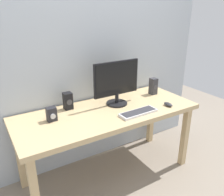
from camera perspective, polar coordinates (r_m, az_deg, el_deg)
name	(u,v)px	position (r m, az deg, el deg)	size (l,w,h in m)	color
ground_plane	(108,173)	(2.63, -0.95, -18.03)	(6.00, 6.00, 0.00)	gray
wall_back	(87,26)	(2.38, -6.25, 17.19)	(2.89, 0.04, 3.00)	#B2BCC6
desk	(108,118)	(2.26, -1.06, -4.95)	(1.76, 0.71, 0.75)	tan
monitor	(117,82)	(2.30, 1.12, 3.96)	(0.50, 0.21, 0.44)	black
keyboard_primary	(138,113)	(2.17, 6.50, -3.57)	(0.38, 0.13, 0.03)	silver
mouse	(168,104)	(2.39, 13.60, -1.53)	(0.05, 0.10, 0.04)	#333338
speaker_right	(153,86)	(2.66, 10.09, 2.86)	(0.07, 0.08, 0.18)	#333338
speaker_left	(68,101)	(2.28, -10.77, -0.71)	(0.08, 0.08, 0.17)	black
audio_controller	(52,114)	(2.08, -14.61, -3.85)	(0.08, 0.08, 0.12)	#232328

